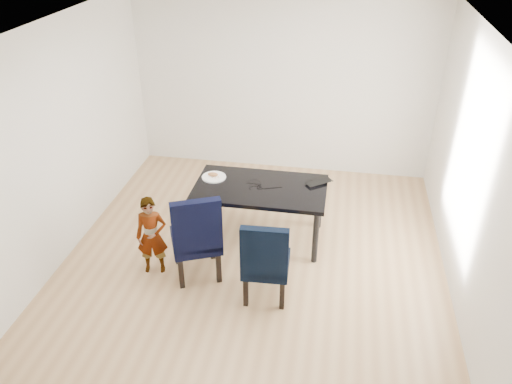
% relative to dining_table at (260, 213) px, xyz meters
% --- Properties ---
extents(floor, '(4.50, 5.00, 0.01)m').
position_rel_dining_table_xyz_m(floor, '(0.00, -0.50, -0.38)').
color(floor, tan).
rests_on(floor, ground).
extents(ceiling, '(4.50, 5.00, 0.01)m').
position_rel_dining_table_xyz_m(ceiling, '(0.00, -0.50, 2.33)').
color(ceiling, white).
rests_on(ceiling, wall_back).
extents(wall_back, '(4.50, 0.01, 2.70)m').
position_rel_dining_table_xyz_m(wall_back, '(0.00, 2.00, 0.98)').
color(wall_back, silver).
rests_on(wall_back, ground).
extents(wall_front, '(4.50, 0.01, 2.70)m').
position_rel_dining_table_xyz_m(wall_front, '(0.00, -3.00, 0.98)').
color(wall_front, white).
rests_on(wall_front, ground).
extents(wall_left, '(0.01, 5.00, 2.70)m').
position_rel_dining_table_xyz_m(wall_left, '(-2.25, -0.50, 0.98)').
color(wall_left, silver).
rests_on(wall_left, ground).
extents(wall_right, '(0.01, 5.00, 2.70)m').
position_rel_dining_table_xyz_m(wall_right, '(2.25, -0.50, 0.98)').
color(wall_right, white).
rests_on(wall_right, ground).
extents(dining_table, '(1.60, 0.90, 0.75)m').
position_rel_dining_table_xyz_m(dining_table, '(0.00, 0.00, 0.00)').
color(dining_table, black).
rests_on(dining_table, floor).
extents(chair_left, '(0.71, 0.72, 1.10)m').
position_rel_dining_table_xyz_m(chair_left, '(-0.60, -0.81, 0.18)').
color(chair_left, black).
rests_on(chair_left, floor).
extents(chair_right, '(0.51, 0.53, 1.01)m').
position_rel_dining_table_xyz_m(chair_right, '(0.24, -1.04, 0.13)').
color(chair_right, black).
rests_on(chair_right, floor).
extents(child, '(0.40, 0.31, 0.97)m').
position_rel_dining_table_xyz_m(child, '(-1.10, -0.85, 0.11)').
color(child, '#FF3615').
rests_on(child, floor).
extents(plate, '(0.35, 0.35, 0.02)m').
position_rel_dining_table_xyz_m(plate, '(-0.61, 0.12, 0.38)').
color(plate, white).
rests_on(plate, dining_table).
extents(sandwich, '(0.14, 0.10, 0.05)m').
position_rel_dining_table_xyz_m(sandwich, '(-0.62, 0.13, 0.42)').
color(sandwich, '#976036').
rests_on(sandwich, plate).
extents(laptop, '(0.40, 0.37, 0.03)m').
position_rel_dining_table_xyz_m(laptop, '(0.67, 0.25, 0.39)').
color(laptop, black).
rests_on(laptop, dining_table).
extents(cable_tangle, '(0.19, 0.19, 0.01)m').
position_rel_dining_table_xyz_m(cable_tangle, '(-0.05, -0.03, 0.38)').
color(cable_tangle, black).
rests_on(cable_tangle, dining_table).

